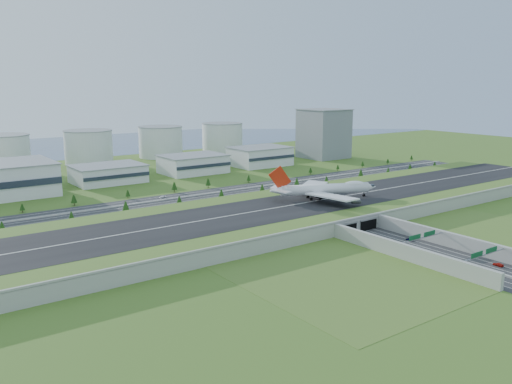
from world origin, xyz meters
TOP-DOWN VIEW (x-y plane):
  - ground at (0.00, 0.00)m, footprint 1200.00×1200.00m
  - airfield_deck at (0.00, -0.09)m, footprint 520.00×100.00m
  - underpass_road at (0.00, -99.42)m, footprint 38.80×120.40m
  - sign_gantry_near at (0.00, -95.04)m, footprint 38.70×0.70m
  - sign_gantry_far at (0.00, -130.04)m, footprint 38.70×0.70m
  - north_expressway at (0.00, 95.00)m, footprint 560.00×36.00m
  - tree_row at (-2.05, 93.15)m, footprint 503.40×48.70m
  - hangar_mid_a at (-60.00, 190.00)m, footprint 58.00×42.00m
  - hangar_mid_b at (25.00, 190.00)m, footprint 58.00×42.00m
  - hangar_mid_c at (105.00, 190.00)m, footprint 58.00×42.00m
  - office_tower at (200.00, 195.00)m, footprint 46.00×46.00m
  - fuel_tank_a at (-120.00, 310.00)m, footprint 50.00×50.00m
  - fuel_tank_b at (-35.00, 310.00)m, footprint 50.00×50.00m
  - fuel_tank_c at (50.00, 310.00)m, footprint 50.00×50.00m
  - fuel_tank_d at (135.00, 310.00)m, footprint 50.00×50.00m
  - bay_water at (0.00, 480.00)m, footprint 1200.00×260.00m
  - boeing_747 at (21.84, 2.74)m, footprint 73.53×68.02m
  - car_0 at (-10.84, -78.24)m, footprint 2.00×4.72m
  - car_1 at (-10.86, -121.02)m, footprint 2.91×5.47m
  - car_2 at (10.57, -79.36)m, footprint 2.90×5.24m
  - car_3 at (10.36, -131.62)m, footprint 2.49×5.45m
  - car_5 at (62.12, 100.98)m, footprint 4.56×3.12m
  - car_6 at (224.89, 88.09)m, footprint 6.71×5.02m
  - car_7 at (-50.48, 104.05)m, footprint 5.26×2.40m

SIDE VIEW (x-z plane):
  - ground at x=0.00m, z-range 0.00..0.00m
  - bay_water at x=0.00m, z-range 0.00..0.06m
  - north_expressway at x=0.00m, z-range 0.00..0.12m
  - car_2 at x=10.57m, z-range 0.12..1.51m
  - car_5 at x=62.12m, z-range 0.12..1.54m
  - car_7 at x=-50.48m, z-range 0.12..1.61m
  - car_3 at x=10.36m, z-range 0.12..1.67m
  - car_0 at x=-10.84m, z-range 0.12..1.71m
  - car_6 at x=224.89m, z-range 0.12..1.81m
  - car_1 at x=-10.86m, z-range 0.12..1.83m
  - underpass_road at x=0.00m, z-range -0.57..7.43m
  - airfield_deck at x=0.00m, z-range -0.48..8.72m
  - tree_row at x=-2.05m, z-range 0.38..8.81m
  - sign_gantry_near at x=0.00m, z-range 2.05..11.85m
  - sign_gantry_far at x=0.00m, z-range 2.05..11.85m
  - hangar_mid_a at x=-60.00m, z-range 0.00..15.00m
  - hangar_mid_b at x=25.00m, z-range 0.00..17.00m
  - hangar_mid_c at x=105.00m, z-range 0.00..19.00m
  - boeing_747 at x=21.84m, z-range 2.73..26.89m
  - fuel_tank_a at x=-120.00m, z-range 0.00..35.00m
  - fuel_tank_b at x=-35.00m, z-range 0.00..35.00m
  - fuel_tank_c at x=50.00m, z-range 0.00..35.00m
  - fuel_tank_d at x=135.00m, z-range 0.00..35.00m
  - office_tower at x=200.00m, z-range 0.00..55.00m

